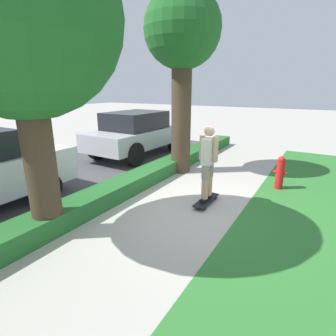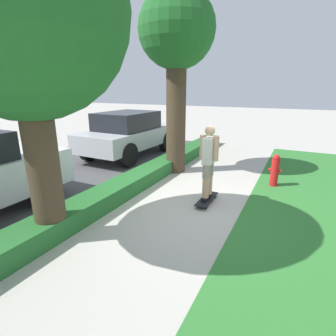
{
  "view_description": "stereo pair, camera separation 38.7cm",
  "coord_description": "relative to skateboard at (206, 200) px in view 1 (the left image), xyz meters",
  "views": [
    {
      "loc": [
        -4.49,
        -2.17,
        2.34
      ],
      "look_at": [
        0.11,
        0.6,
        0.7
      ],
      "focal_mm": 28.0,
      "sensor_mm": 36.0,
      "label": 1
    },
    {
      "loc": [
        -4.68,
        -1.83,
        2.34
      ],
      "look_at": [
        0.11,
        0.6,
        0.7
      ],
      "focal_mm": 28.0,
      "sensor_mm": 36.0,
      "label": 2
    }
  ],
  "objects": [
    {
      "name": "tree_mid",
      "position": [
        1.72,
        1.55,
        3.47
      ],
      "size": [
        1.99,
        1.99,
        4.78
      ],
      "color": "#423323",
      "rests_on": "ground_plane"
    },
    {
      "name": "street_asphalt",
      "position": [
        -0.29,
        4.44,
        -0.07
      ],
      "size": [
        12.91,
        5.0,
        0.01
      ],
      "color": "#474749",
      "rests_on": "ground_plane"
    },
    {
      "name": "skater_person",
      "position": [
        0.0,
        0.0,
        0.84
      ],
      "size": [
        0.48,
        0.4,
        1.55
      ],
      "color": "black",
      "rests_on": "skateboard"
    },
    {
      "name": "parked_car_middle",
      "position": [
        2.63,
        3.81,
        0.75
      ],
      "size": [
        4.01,
        1.84,
        1.56
      ],
      "rotation": [
        0.0,
        0.0,
        -0.02
      ],
      "color": "#B7B7BC",
      "rests_on": "ground_plane"
    },
    {
      "name": "skateboard",
      "position": [
        0.0,
        0.0,
        0.0
      ],
      "size": [
        0.88,
        0.24,
        0.09
      ],
      "color": "black",
      "rests_on": "ground_plane"
    },
    {
      "name": "hedge_row",
      "position": [
        -0.29,
        1.84,
        0.1
      ],
      "size": [
        12.91,
        0.6,
        0.35
      ],
      "color": "#236028",
      "rests_on": "ground_plane"
    },
    {
      "name": "fire_hydrant",
      "position": [
        1.7,
        -1.16,
        0.33
      ],
      "size": [
        0.19,
        0.3,
        0.81
      ],
      "color": "red",
      "rests_on": "ground_plane"
    },
    {
      "name": "tree_near",
      "position": [
        -2.45,
        1.78,
        3.17
      ],
      "size": [
        2.81,
        2.81,
        4.69
      ],
      "color": "#423323",
      "rests_on": "ground_plane"
    },
    {
      "name": "ground_plane",
      "position": [
        -0.29,
        0.24,
        -0.07
      ],
      "size": [
        60.0,
        60.0,
        0.0
      ],
      "primitive_type": "plane",
      "color": "#ADA89E"
    }
  ]
}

